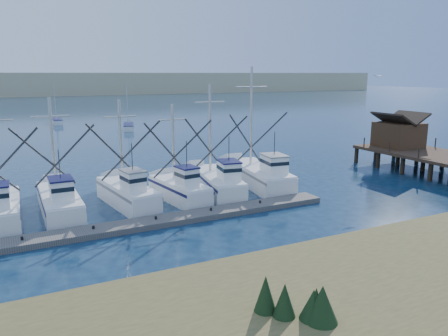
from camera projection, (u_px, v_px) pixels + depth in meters
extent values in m
plane|color=#0D1F39|center=(299.00, 231.00, 27.48)|extent=(500.00, 500.00, 0.00)
cube|color=#65605A|center=(141.00, 224.00, 28.18)|extent=(27.75, 2.23, 0.37)
cube|color=#4C331E|center=(399.00, 135.00, 46.60)|extent=(4.00, 4.00, 2.60)
cube|color=tan|center=(41.00, 83.00, 210.36)|extent=(360.00, 60.00, 10.00)
cube|color=white|center=(60.00, 203.00, 30.88)|extent=(2.41, 8.32, 1.42)
cube|color=white|center=(61.00, 191.00, 28.71)|extent=(1.39, 2.03, 1.50)
cylinder|color=#B7B2A8|center=(53.00, 144.00, 31.27)|extent=(0.22, 0.22, 6.66)
cube|color=white|center=(127.00, 196.00, 32.52)|extent=(3.20, 7.63, 1.54)
cube|color=white|center=(133.00, 182.00, 30.54)|extent=(1.50, 1.96, 1.50)
cylinder|color=#B7B2A8|center=(121.00, 142.00, 32.80)|extent=(0.22, 0.22, 6.28)
cube|color=white|center=(179.00, 192.00, 33.90)|extent=(3.04, 6.82, 1.44)
cube|color=white|center=(187.00, 178.00, 32.11)|extent=(1.45, 1.76, 1.50)
cylinder|color=#B7B2A8|center=(173.00, 143.00, 34.09)|extent=(0.22, 0.22, 5.97)
cube|color=white|center=(217.00, 184.00, 36.17)|extent=(3.69, 8.46, 1.49)
cube|color=white|center=(229.00, 171.00, 34.02)|extent=(1.71, 2.19, 1.50)
cylinder|color=#B7B2A8|center=(210.00, 129.00, 36.45)|extent=(0.22, 0.22, 7.39)
cube|color=white|center=(259.00, 177.00, 38.43)|extent=(3.91, 9.38, 1.57)
cube|color=white|center=(274.00, 165.00, 36.07)|extent=(1.88, 2.41, 1.50)
cylinder|color=#B7B2A8|center=(251.00, 117.00, 38.70)|extent=(0.22, 0.22, 8.72)
cube|color=white|center=(129.00, 127.00, 76.95)|extent=(3.20, 6.62, 0.90)
cylinder|color=#B7B2A8|center=(127.00, 104.00, 76.35)|extent=(0.12, 0.12, 7.20)
cube|color=white|center=(57.00, 121.00, 85.83)|extent=(1.70, 6.32, 0.90)
cylinder|color=#B7B2A8|center=(55.00, 101.00, 85.23)|extent=(0.12, 0.12, 7.20)
sphere|color=white|center=(377.00, 76.00, 41.96)|extent=(0.19, 0.19, 0.19)
cube|color=white|center=(375.00, 76.00, 41.84)|extent=(0.46, 0.11, 0.12)
cube|color=white|center=(380.00, 76.00, 42.08)|extent=(0.46, 0.11, 0.12)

